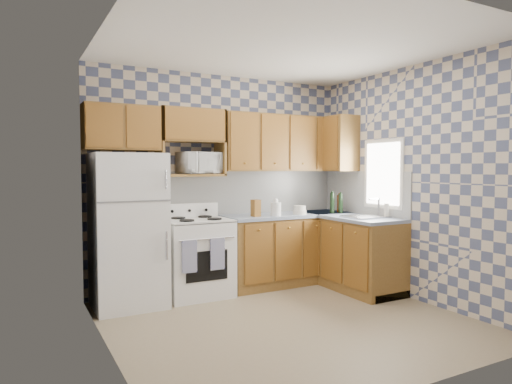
% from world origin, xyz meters
% --- Properties ---
extents(floor, '(3.40, 3.40, 0.00)m').
position_xyz_m(floor, '(0.00, 0.00, 0.00)').
color(floor, '#877458').
rests_on(floor, ground).
extents(back_wall, '(3.40, 0.02, 2.70)m').
position_xyz_m(back_wall, '(0.00, 1.60, 1.35)').
color(back_wall, '#4E577A').
rests_on(back_wall, ground).
extents(right_wall, '(0.02, 3.20, 2.70)m').
position_xyz_m(right_wall, '(1.70, 0.00, 1.35)').
color(right_wall, '#4E577A').
rests_on(right_wall, ground).
extents(backsplash_back, '(2.60, 0.02, 0.56)m').
position_xyz_m(backsplash_back, '(0.40, 1.59, 1.20)').
color(backsplash_back, white).
rests_on(backsplash_back, back_wall).
extents(backsplash_right, '(0.02, 1.60, 0.56)m').
position_xyz_m(backsplash_right, '(1.69, 0.80, 1.20)').
color(backsplash_right, white).
rests_on(backsplash_right, right_wall).
extents(refrigerator, '(0.75, 0.70, 1.68)m').
position_xyz_m(refrigerator, '(-1.27, 1.25, 0.84)').
color(refrigerator, white).
rests_on(refrigerator, floor).
extents(stove_body, '(0.76, 0.65, 0.90)m').
position_xyz_m(stove_body, '(-0.47, 1.28, 0.45)').
color(stove_body, white).
rests_on(stove_body, floor).
extents(cooktop, '(0.76, 0.65, 0.02)m').
position_xyz_m(cooktop, '(-0.47, 1.28, 0.91)').
color(cooktop, silver).
rests_on(cooktop, stove_body).
extents(backguard, '(0.76, 0.08, 0.17)m').
position_xyz_m(backguard, '(-0.47, 1.55, 1.00)').
color(backguard, white).
rests_on(backguard, cooktop).
extents(dish_towel_left, '(0.17, 0.02, 0.36)m').
position_xyz_m(dish_towel_left, '(-0.68, 0.93, 0.55)').
color(dish_towel_left, navy).
rests_on(dish_towel_left, stove_body).
extents(dish_towel_right, '(0.17, 0.02, 0.36)m').
position_xyz_m(dish_towel_right, '(-0.35, 0.93, 0.55)').
color(dish_towel_right, navy).
rests_on(dish_towel_right, stove_body).
extents(base_cabinets_back, '(1.75, 0.60, 0.88)m').
position_xyz_m(base_cabinets_back, '(0.82, 1.30, 0.44)').
color(base_cabinets_back, brown).
rests_on(base_cabinets_back, floor).
extents(base_cabinets_right, '(0.60, 1.60, 0.88)m').
position_xyz_m(base_cabinets_right, '(1.40, 0.80, 0.44)').
color(base_cabinets_right, brown).
rests_on(base_cabinets_right, floor).
extents(countertop_back, '(1.77, 0.63, 0.04)m').
position_xyz_m(countertop_back, '(0.82, 1.30, 0.90)').
color(countertop_back, slate).
rests_on(countertop_back, base_cabinets_back).
extents(countertop_right, '(0.63, 1.60, 0.04)m').
position_xyz_m(countertop_right, '(1.40, 0.80, 0.90)').
color(countertop_right, slate).
rests_on(countertop_right, base_cabinets_right).
extents(upper_cabinets_back, '(1.75, 0.33, 0.74)m').
position_xyz_m(upper_cabinets_back, '(0.82, 1.44, 1.85)').
color(upper_cabinets_back, brown).
rests_on(upper_cabinets_back, back_wall).
extents(upper_cabinets_fridge, '(0.82, 0.33, 0.50)m').
position_xyz_m(upper_cabinets_fridge, '(-1.29, 1.44, 1.97)').
color(upper_cabinets_fridge, brown).
rests_on(upper_cabinets_fridge, back_wall).
extents(upper_cabinets_right, '(0.33, 0.70, 0.74)m').
position_xyz_m(upper_cabinets_right, '(1.53, 1.25, 1.85)').
color(upper_cabinets_right, brown).
rests_on(upper_cabinets_right, right_wall).
extents(microwave_shelf, '(0.80, 0.33, 0.03)m').
position_xyz_m(microwave_shelf, '(-0.47, 1.44, 1.44)').
color(microwave_shelf, brown).
rests_on(microwave_shelf, back_wall).
extents(microwave, '(0.53, 0.41, 0.26)m').
position_xyz_m(microwave, '(-0.37, 1.43, 1.58)').
color(microwave, white).
rests_on(microwave, microwave_shelf).
extents(sink, '(0.48, 0.40, 0.03)m').
position_xyz_m(sink, '(1.40, 0.45, 0.93)').
color(sink, '#B7B7BC').
rests_on(sink, countertop_right).
extents(window, '(0.02, 0.66, 0.86)m').
position_xyz_m(window, '(1.69, 0.45, 1.45)').
color(window, silver).
rests_on(window, right_wall).
extents(bottle_0, '(0.06, 0.06, 0.27)m').
position_xyz_m(bottle_0, '(1.40, 1.09, 1.06)').
color(bottle_0, black).
rests_on(bottle_0, countertop_back).
extents(bottle_1, '(0.06, 0.06, 0.25)m').
position_xyz_m(bottle_1, '(1.50, 1.04, 1.05)').
color(bottle_1, black).
rests_on(bottle_1, countertop_back).
extents(bottle_2, '(0.06, 0.06, 0.23)m').
position_xyz_m(bottle_2, '(1.55, 1.13, 1.04)').
color(bottle_2, '#562408').
rests_on(bottle_2, countertop_back).
extents(knife_block, '(0.10, 0.10, 0.21)m').
position_xyz_m(knife_block, '(0.28, 1.18, 1.02)').
color(knife_block, '#6B380D').
rests_on(knife_block, countertop_back).
extents(electric_kettle, '(0.13, 0.13, 0.17)m').
position_xyz_m(electric_kettle, '(0.54, 1.13, 1.00)').
color(electric_kettle, white).
rests_on(electric_kettle, countertop_back).
extents(food_containers, '(0.17, 0.17, 0.11)m').
position_xyz_m(food_containers, '(0.90, 1.13, 0.98)').
color(food_containers, silver).
rests_on(food_containers, countertop_back).
extents(soap_bottle, '(0.06, 0.06, 0.17)m').
position_xyz_m(soap_bottle, '(1.62, 0.32, 1.01)').
color(soap_bottle, silver).
rests_on(soap_bottle, countertop_right).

